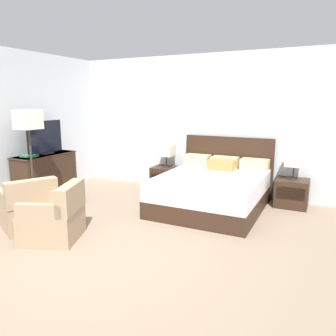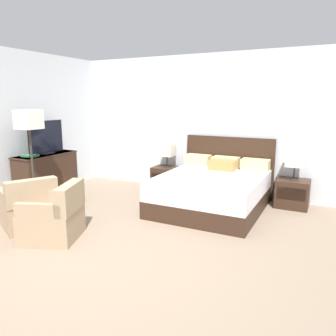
{
  "view_description": "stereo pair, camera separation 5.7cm",
  "coord_description": "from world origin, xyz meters",
  "px_view_note": "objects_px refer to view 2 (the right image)",
  "views": [
    {
      "loc": [
        2.25,
        -2.78,
        1.81
      ],
      "look_at": [
        -0.03,
        1.85,
        0.75
      ],
      "focal_mm": 35.0,
      "sensor_mm": 36.0,
      "label": 1
    },
    {
      "loc": [
        2.3,
        -2.75,
        1.81
      ],
      "look_at": [
        -0.03,
        1.85,
        0.75
      ],
      "focal_mm": 35.0,
      "sensor_mm": 36.0,
      "label": 2
    }
  ],
  "objects_px": {
    "bed": "(213,190)",
    "table_lamp_left": "(167,150)",
    "tv": "(46,138)",
    "nightstand_right": "(292,193)",
    "armchair_by_window": "(29,209)",
    "armchair_companion": "(55,218)",
    "table_lamp_right": "(295,160)",
    "book_red_cover": "(30,156)",
    "dresser": "(47,175)",
    "floor_lamp": "(29,127)",
    "nightstand_left": "(167,179)"
  },
  "relations": [
    {
      "from": "nightstand_right",
      "to": "armchair_by_window",
      "type": "height_order",
      "value": "armchair_by_window"
    },
    {
      "from": "armchair_by_window",
      "to": "armchair_companion",
      "type": "xyz_separation_m",
      "value": [
        0.63,
        -0.13,
        0.0
      ]
    },
    {
      "from": "nightstand_left",
      "to": "nightstand_right",
      "type": "xyz_separation_m",
      "value": [
        2.44,
        0.0,
        0.0
      ]
    },
    {
      "from": "nightstand_right",
      "to": "tv",
      "type": "height_order",
      "value": "tv"
    },
    {
      "from": "book_red_cover",
      "to": "table_lamp_left",
      "type": "bearing_deg",
      "value": 45.15
    },
    {
      "from": "table_lamp_right",
      "to": "armchair_by_window",
      "type": "xyz_separation_m",
      "value": [
        -3.29,
        -2.71,
        -0.55
      ]
    },
    {
      "from": "table_lamp_left",
      "to": "book_red_cover",
      "type": "height_order",
      "value": "table_lamp_left"
    },
    {
      "from": "nightstand_right",
      "to": "table_lamp_left",
      "type": "relative_size",
      "value": 1.14
    },
    {
      "from": "table_lamp_right",
      "to": "armchair_by_window",
      "type": "height_order",
      "value": "table_lamp_right"
    },
    {
      "from": "bed",
      "to": "dresser",
      "type": "distance_m",
      "value": 3.13
    },
    {
      "from": "nightstand_right",
      "to": "table_lamp_right",
      "type": "distance_m",
      "value": 0.59
    },
    {
      "from": "tv",
      "to": "armchair_by_window",
      "type": "height_order",
      "value": "tv"
    },
    {
      "from": "nightstand_right",
      "to": "floor_lamp",
      "type": "height_order",
      "value": "floor_lamp"
    },
    {
      "from": "bed",
      "to": "book_red_cover",
      "type": "relative_size",
      "value": 7.56
    },
    {
      "from": "nightstand_right",
      "to": "table_lamp_right",
      "type": "bearing_deg",
      "value": 90.0
    },
    {
      "from": "nightstand_left",
      "to": "book_red_cover",
      "type": "distance_m",
      "value": 2.63
    },
    {
      "from": "tv",
      "to": "armchair_by_window",
      "type": "bearing_deg",
      "value": -53.32
    },
    {
      "from": "nightstand_left",
      "to": "table_lamp_right",
      "type": "xyz_separation_m",
      "value": [
        2.44,
        0.0,
        0.59
      ]
    },
    {
      "from": "book_red_cover",
      "to": "armchair_by_window",
      "type": "height_order",
      "value": "book_red_cover"
    },
    {
      "from": "table_lamp_right",
      "to": "floor_lamp",
      "type": "height_order",
      "value": "floor_lamp"
    },
    {
      "from": "tv",
      "to": "book_red_cover",
      "type": "height_order",
      "value": "tv"
    },
    {
      "from": "bed",
      "to": "table_lamp_left",
      "type": "relative_size",
      "value": 4.15
    },
    {
      "from": "bed",
      "to": "nightstand_right",
      "type": "distance_m",
      "value": 1.39
    },
    {
      "from": "dresser",
      "to": "floor_lamp",
      "type": "height_order",
      "value": "floor_lamp"
    },
    {
      "from": "armchair_by_window",
      "to": "floor_lamp",
      "type": "relative_size",
      "value": 0.55
    },
    {
      "from": "table_lamp_right",
      "to": "book_red_cover",
      "type": "height_order",
      "value": "table_lamp_right"
    },
    {
      "from": "nightstand_right",
      "to": "armchair_companion",
      "type": "bearing_deg",
      "value": -133.13
    },
    {
      "from": "armchair_companion",
      "to": "book_red_cover",
      "type": "bearing_deg",
      "value": 147.13
    },
    {
      "from": "bed",
      "to": "tv",
      "type": "bearing_deg",
      "value": -165.88
    },
    {
      "from": "armchair_by_window",
      "to": "armchair_companion",
      "type": "height_order",
      "value": "same"
    },
    {
      "from": "table_lamp_left",
      "to": "armchair_by_window",
      "type": "height_order",
      "value": "table_lamp_left"
    },
    {
      "from": "dresser",
      "to": "armchair_companion",
      "type": "relative_size",
      "value": 1.34
    },
    {
      "from": "armchair_by_window",
      "to": "tv",
      "type": "bearing_deg",
      "value": 126.68
    },
    {
      "from": "tv",
      "to": "bed",
      "type": "bearing_deg",
      "value": 14.12
    },
    {
      "from": "dresser",
      "to": "tv",
      "type": "height_order",
      "value": "tv"
    },
    {
      "from": "nightstand_left",
      "to": "armchair_by_window",
      "type": "bearing_deg",
      "value": -107.41
    },
    {
      "from": "table_lamp_left",
      "to": "bed",
      "type": "bearing_deg",
      "value": -28.86
    },
    {
      "from": "armchair_companion",
      "to": "armchair_by_window",
      "type": "bearing_deg",
      "value": 168.64
    },
    {
      "from": "floor_lamp",
      "to": "table_lamp_left",
      "type": "bearing_deg",
      "value": 59.5
    },
    {
      "from": "nightstand_right",
      "to": "armchair_companion",
      "type": "height_order",
      "value": "armchair_companion"
    },
    {
      "from": "floor_lamp",
      "to": "bed",
      "type": "bearing_deg",
      "value": 31.43
    },
    {
      "from": "tv",
      "to": "nightstand_right",
      "type": "bearing_deg",
      "value": 18.63
    },
    {
      "from": "armchair_by_window",
      "to": "table_lamp_right",
      "type": "bearing_deg",
      "value": 39.54
    },
    {
      "from": "nightstand_left",
      "to": "book_red_cover",
      "type": "xyz_separation_m",
      "value": [
        -1.81,
        -1.81,
        0.61
      ]
    },
    {
      "from": "dresser",
      "to": "armchair_companion",
      "type": "xyz_separation_m",
      "value": [
        1.59,
        -1.36,
        -0.15
      ]
    },
    {
      "from": "table_lamp_right",
      "to": "floor_lamp",
      "type": "relative_size",
      "value": 0.28
    },
    {
      "from": "dresser",
      "to": "armchair_companion",
      "type": "bearing_deg",
      "value": -40.65
    },
    {
      "from": "bed",
      "to": "table_lamp_right",
      "type": "relative_size",
      "value": 4.15
    },
    {
      "from": "table_lamp_left",
      "to": "nightstand_left",
      "type": "bearing_deg",
      "value": -90.0
    },
    {
      "from": "tv",
      "to": "armchair_companion",
      "type": "xyz_separation_m",
      "value": [
        1.58,
        -1.41,
        -0.85
      ]
    }
  ]
}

